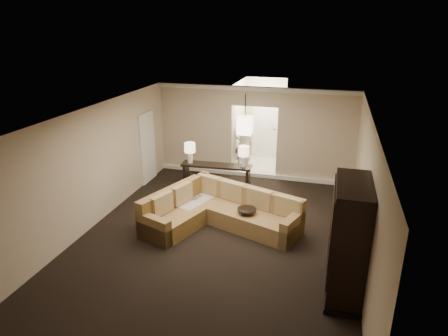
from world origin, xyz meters
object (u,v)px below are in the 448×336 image
(sectional_sofa, at_px, (218,212))
(coffee_table, at_px, (187,205))
(armoire, at_px, (348,242))
(console_table, at_px, (217,175))
(person, at_px, (243,142))
(drink_table, at_px, (247,215))

(sectional_sofa, height_order, coffee_table, sectional_sofa)
(coffee_table, distance_m, armoire, 4.44)
(console_table, xyz_separation_m, person, (0.34, 1.92, 0.46))
(sectional_sofa, relative_size, armoire, 1.72)
(sectional_sofa, distance_m, coffee_table, 1.04)
(coffee_table, bearing_deg, drink_table, -15.33)
(sectional_sofa, relative_size, person, 1.96)
(drink_table, bearing_deg, armoire, -38.86)
(sectional_sofa, distance_m, armoire, 3.41)
(drink_table, bearing_deg, sectional_sofa, 176.78)
(armoire, bearing_deg, drink_table, 141.14)
(sectional_sofa, relative_size, drink_table, 6.63)
(console_table, bearing_deg, armoire, -50.91)
(sectional_sofa, height_order, person, person)
(armoire, relative_size, drink_table, 3.85)
(sectional_sofa, bearing_deg, coffee_table, 176.33)
(coffee_table, relative_size, armoire, 0.65)
(coffee_table, height_order, armoire, armoire)
(armoire, xyz_separation_m, person, (-3.14, 5.73, -0.09))
(drink_table, bearing_deg, console_table, 122.62)
(coffee_table, distance_m, drink_table, 1.71)
(drink_table, bearing_deg, coffee_table, 164.67)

